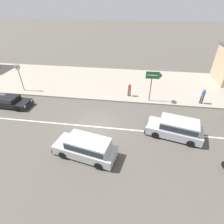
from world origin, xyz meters
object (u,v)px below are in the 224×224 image
at_px(minivan_silver_0, 176,128).
at_px(minivan_silver_3, 86,147).
at_px(arrow_signboard, 158,77).
at_px(pedestrian_by_shop, 203,95).
at_px(street_clock, 19,71).
at_px(sedan_black_1, 10,101).
at_px(pedestrian_mid_kerb, 129,89).

bearing_deg(minivan_silver_0, minivan_silver_3, -154.80).
xyz_separation_m(arrow_signboard, pedestrian_by_shop, (4.86, 0.20, -1.84)).
relative_size(minivan_silver_0, minivan_silver_3, 0.98).
bearing_deg(street_clock, pedestrian_by_shop, -0.61).
distance_m(sedan_black_1, pedestrian_mid_kerb, 12.80).
relative_size(minivan_silver_3, pedestrian_mid_kerb, 3.12).
bearing_deg(pedestrian_by_shop, minivan_silver_3, -139.48).
xyz_separation_m(pedestrian_mid_kerb, pedestrian_by_shop, (7.72, -0.58, 0.08)).
bearing_deg(pedestrian_mid_kerb, street_clock, -178.35).
relative_size(minivan_silver_3, arrow_signboard, 1.45).
bearing_deg(minivan_silver_0, street_clock, 161.09).
bearing_deg(sedan_black_1, pedestrian_by_shop, 8.87).
bearing_deg(arrow_signboard, sedan_black_1, -169.07).
bearing_deg(minivan_silver_3, sedan_black_1, 150.05).
relative_size(arrow_signboard, pedestrian_by_shop, 2.00).
xyz_separation_m(minivan_silver_3, arrow_signboard, (5.35, 8.53, 2.13)).
bearing_deg(street_clock, minivan_silver_3, -41.09).
height_order(sedan_black_1, arrow_signboard, arrow_signboard).
distance_m(arrow_signboard, pedestrian_mid_kerb, 3.53).
relative_size(minivan_silver_0, pedestrian_mid_kerb, 3.05).
bearing_deg(minivan_silver_0, arrow_signboard, 103.84).
distance_m(street_clock, pedestrian_by_shop, 20.52).
relative_size(arrow_signboard, pedestrian_mid_kerb, 2.16).
xyz_separation_m(minivan_silver_0, street_clock, (-16.94, 5.80, 1.72)).
xyz_separation_m(sedan_black_1, arrow_signboard, (15.10, 2.92, 2.44)).
xyz_separation_m(sedan_black_1, pedestrian_by_shop, (19.96, 3.11, 0.60)).
height_order(minivan_silver_3, pedestrian_mid_kerb, pedestrian_mid_kerb).
height_order(minivan_silver_0, minivan_silver_3, same).
xyz_separation_m(arrow_signboard, pedestrian_mid_kerb, (-2.86, 0.78, -1.92)).
bearing_deg(street_clock, pedestrian_mid_kerb, 1.65).
height_order(minivan_silver_0, pedestrian_mid_kerb, pedestrian_mid_kerb).
relative_size(street_clock, pedestrian_by_shop, 1.93).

